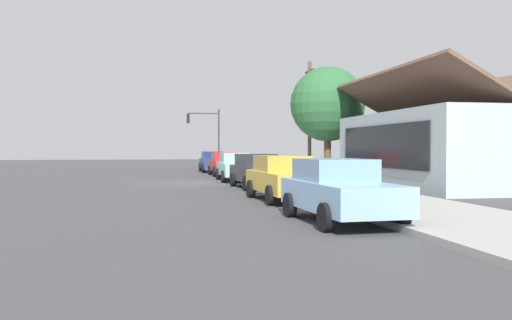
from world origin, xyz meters
name	(u,v)px	position (x,y,z in m)	size (l,w,h in m)	color
ground_plane	(189,183)	(0.00, 0.00, 0.00)	(120.00, 120.00, 0.00)	#424244
sidewalk_curb	(292,180)	(0.00, 5.60, 0.08)	(60.00, 4.20, 0.16)	#A3A099
car_navy	(213,161)	(-13.32, 2.66, 0.82)	(4.89, 2.02, 1.59)	navy
car_cherry	(225,164)	(-7.43, 2.85, 0.81)	(4.34, 1.99, 1.59)	red
car_seafoam	(235,166)	(-1.59, 2.71, 0.81)	(4.81, 2.00, 1.59)	#9ED1BC
car_charcoal	(257,171)	(4.08, 2.89, 0.81)	(4.71, 2.19, 1.59)	#2D3035
car_mustard	(284,178)	(10.12, 2.72, 0.82)	(4.76, 2.21, 1.59)	gold
car_skyblue	(339,190)	(15.87, 2.74, 0.81)	(4.47, 2.22, 1.59)	#8CB7E0
storefront_building	(446,147)	(4.92, 11.98, 1.92)	(12.17, 6.98, 5.45)	#ADBCC6
shade_tree	(328,104)	(-3.14, 8.67, 4.54)	(4.59, 4.59, 6.86)	brown
traffic_light_main	(206,129)	(-17.23, 2.54, 3.49)	(0.37, 2.79, 5.20)	#383833
utility_pole_wooden	(310,117)	(-5.48, 8.20, 3.93)	(1.80, 0.24, 7.50)	brown
fire_hydrant_red	(249,169)	(-5.75, 4.20, 0.50)	(0.22, 0.22, 0.71)	red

